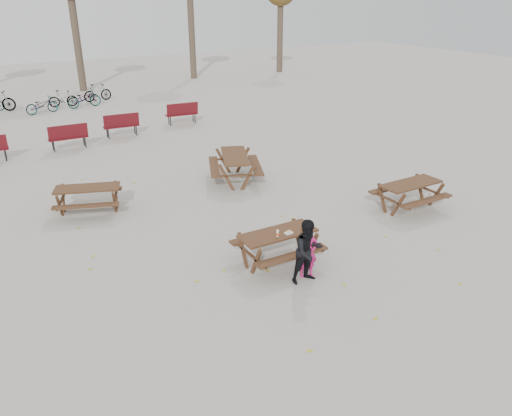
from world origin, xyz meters
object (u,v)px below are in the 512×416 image
child (308,252)px  adult (308,251)px  food_tray (289,233)px  picnic_table_far (235,168)px  picnic_table_east (409,196)px  main_picnic_table (278,240)px  picnic_table_north (89,200)px  soda_bottle (278,234)px

child → adult: bearing=-106.3°
food_tray → child: size_ratio=0.15×
picnic_table_far → picnic_table_east: bearing=-121.6°
main_picnic_table → adult: size_ratio=1.24×
main_picnic_table → picnic_table_east: (4.96, 0.74, -0.19)m
main_picnic_table → adult: adult is taller
picnic_table_far → adult: bearing=-171.1°
adult → picnic_table_east: size_ratio=0.78×
picnic_table_north → food_tray: bearing=-38.4°
picnic_table_far → child: bearing=-170.4°
adult → picnic_table_north: adult is taller
child → food_tray: bearing=114.7°
soda_bottle → picnic_table_east: (5.08, 0.91, -0.45)m
soda_bottle → picnic_table_east: 5.19m
food_tray → child: child is taller
child → picnic_table_north: 6.83m
main_picnic_table → soda_bottle: soda_bottle is taller
child → adult: adult is taller
soda_bottle → picnic_table_east: soda_bottle is taller
soda_bottle → picnic_table_east: bearing=10.2°
food_tray → picnic_table_east: bearing=10.9°
food_tray → picnic_table_far: (1.53, 5.49, -0.35)m
soda_bottle → picnic_table_north: soda_bottle is taller
picnic_table_far → food_tray: bearing=-172.7°
food_tray → adult: adult is taller
adult → picnic_table_east: 5.15m
food_tray → picnic_table_east: 4.89m
food_tray → picnic_table_north: bearing=121.8°
child → picnic_table_east: (4.72, 1.58, -0.20)m
food_tray → adult: size_ratio=0.12×
soda_bottle → picnic_table_north: size_ratio=0.10×
picnic_table_east → picnic_table_north: picnic_table_east is taller
picnic_table_north → picnic_table_far: bearing=22.2°
main_picnic_table → picnic_table_east: size_ratio=0.97×
soda_bottle → picnic_table_far: bearing=71.6°
adult → child: bearing=55.8°
food_tray → soda_bottle: 0.30m
food_tray → soda_bottle: soda_bottle is taller
picnic_table_east → picnic_table_far: (-3.26, 4.57, 0.05)m
soda_bottle → picnic_table_north: 6.09m
child → picnic_table_east: size_ratio=0.64×
food_tray → soda_bottle: bearing=178.8°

